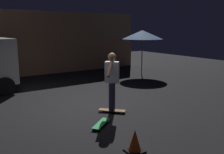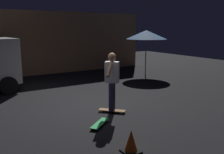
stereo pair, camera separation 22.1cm
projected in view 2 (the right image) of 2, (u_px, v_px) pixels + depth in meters
ground_plane at (87, 108)px, 7.61m from camera, size 28.00×28.00×0.00m
low_building at (15, 42)px, 14.10m from camera, size 13.95×4.26×3.28m
patio_umbrella at (146, 35)px, 12.84m from camera, size 2.10×2.10×2.30m
skateboard_ridden at (112, 110)px, 7.26m from camera, size 0.68×0.70×0.07m
skateboard_spare at (100, 123)px, 6.27m from camera, size 0.74×0.63×0.07m
skater at (112, 77)px, 7.07m from camera, size 0.77×0.74×1.67m
traffic_cone at (131, 142)px, 4.91m from camera, size 0.34×0.34×0.46m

